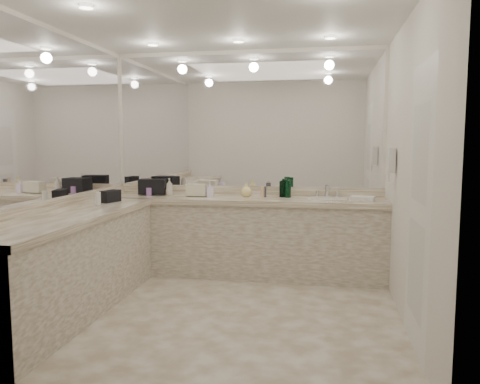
% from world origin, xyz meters
% --- Properties ---
extents(floor, '(3.20, 3.20, 0.00)m').
position_xyz_m(floor, '(0.00, 0.00, 0.00)').
color(floor, beige).
rests_on(floor, ground).
extents(ceiling, '(3.20, 3.20, 0.00)m').
position_xyz_m(ceiling, '(0.00, 0.00, 2.60)').
color(ceiling, white).
rests_on(ceiling, floor).
extents(wall_back, '(3.20, 0.02, 2.60)m').
position_xyz_m(wall_back, '(0.00, 1.50, 1.30)').
color(wall_back, silver).
rests_on(wall_back, floor).
extents(wall_left, '(0.02, 3.00, 2.60)m').
position_xyz_m(wall_left, '(-1.60, 0.00, 1.30)').
color(wall_left, silver).
rests_on(wall_left, floor).
extents(wall_right, '(0.02, 3.00, 2.60)m').
position_xyz_m(wall_right, '(1.60, 0.00, 1.30)').
color(wall_right, silver).
rests_on(wall_right, floor).
extents(vanity_back_base, '(3.20, 0.60, 0.84)m').
position_xyz_m(vanity_back_base, '(0.00, 1.20, 0.42)').
color(vanity_back_base, silver).
rests_on(vanity_back_base, floor).
extents(vanity_back_top, '(3.20, 0.64, 0.06)m').
position_xyz_m(vanity_back_top, '(0.00, 1.19, 0.87)').
color(vanity_back_top, '#EEE2CA').
rests_on(vanity_back_top, vanity_back_base).
extents(vanity_left_base, '(0.60, 2.40, 0.84)m').
position_xyz_m(vanity_left_base, '(-1.30, -0.30, 0.42)').
color(vanity_left_base, silver).
rests_on(vanity_left_base, floor).
extents(vanity_left_top, '(0.64, 2.42, 0.06)m').
position_xyz_m(vanity_left_top, '(-1.29, -0.30, 0.87)').
color(vanity_left_top, '#EEE2CA').
rests_on(vanity_left_top, vanity_left_base).
extents(backsplash_back, '(3.20, 0.04, 0.10)m').
position_xyz_m(backsplash_back, '(0.00, 1.48, 0.95)').
color(backsplash_back, '#EEE2CA').
rests_on(backsplash_back, vanity_back_top).
extents(backsplash_left, '(0.04, 3.00, 0.10)m').
position_xyz_m(backsplash_left, '(-1.58, 0.00, 0.95)').
color(backsplash_left, '#EEE2CA').
rests_on(backsplash_left, vanity_left_top).
extents(mirror_back, '(3.12, 0.01, 1.55)m').
position_xyz_m(mirror_back, '(0.00, 1.49, 1.77)').
color(mirror_back, white).
rests_on(mirror_back, wall_back).
extents(mirror_left, '(0.01, 2.92, 1.55)m').
position_xyz_m(mirror_left, '(-1.59, 0.00, 1.77)').
color(mirror_left, white).
rests_on(mirror_left, wall_left).
extents(sink, '(0.44, 0.44, 0.03)m').
position_xyz_m(sink, '(0.95, 1.20, 0.90)').
color(sink, white).
rests_on(sink, vanity_back_top).
extents(faucet, '(0.24, 0.16, 0.14)m').
position_xyz_m(faucet, '(0.95, 1.41, 0.97)').
color(faucet, silver).
rests_on(faucet, vanity_back_top).
extents(wall_phone, '(0.06, 0.10, 0.24)m').
position_xyz_m(wall_phone, '(1.56, 0.70, 1.35)').
color(wall_phone, white).
rests_on(wall_phone, wall_right).
extents(door, '(0.02, 0.82, 2.10)m').
position_xyz_m(door, '(1.59, -0.50, 1.05)').
color(door, white).
rests_on(door, wall_right).
extents(black_toiletry_bag, '(0.34, 0.25, 0.18)m').
position_xyz_m(black_toiletry_bag, '(-1.10, 1.25, 0.99)').
color(black_toiletry_bag, black).
rests_on(black_toiletry_bag, vanity_back_top).
extents(black_bag_spill, '(0.16, 0.25, 0.13)m').
position_xyz_m(black_bag_spill, '(-1.30, 0.54, 0.96)').
color(black_bag_spill, black).
rests_on(black_bag_spill, vanity_left_top).
extents(cream_cosmetic_case, '(0.24, 0.16, 0.13)m').
position_xyz_m(cream_cosmetic_case, '(-0.55, 1.21, 0.97)').
color(cream_cosmetic_case, beige).
rests_on(cream_cosmetic_case, vanity_back_top).
extents(hand_towel, '(0.28, 0.22, 0.04)m').
position_xyz_m(hand_towel, '(1.33, 1.17, 0.92)').
color(hand_towel, white).
rests_on(hand_towel, vanity_back_top).
extents(lotion_left, '(0.06, 0.06, 0.13)m').
position_xyz_m(lotion_left, '(-1.30, 0.27, 0.97)').
color(lotion_left, white).
rests_on(lotion_left, vanity_left_top).
extents(soap_bottle_a, '(0.08, 0.08, 0.20)m').
position_xyz_m(soap_bottle_a, '(-0.87, 1.20, 1.00)').
color(soap_bottle_a, beige).
rests_on(soap_bottle_a, vanity_back_top).
extents(soap_bottle_b, '(0.09, 0.10, 0.17)m').
position_xyz_m(soap_bottle_b, '(-0.38, 1.18, 0.98)').
color(soap_bottle_b, white).
rests_on(soap_bottle_b, vanity_back_top).
extents(soap_bottle_c, '(0.14, 0.14, 0.16)m').
position_xyz_m(soap_bottle_c, '(0.03, 1.25, 0.98)').
color(soap_bottle_c, '#FFEA8D').
rests_on(soap_bottle_c, vanity_back_top).
extents(green_bottle_0, '(0.06, 0.06, 0.21)m').
position_xyz_m(green_bottle_0, '(0.47, 1.32, 1.00)').
color(green_bottle_0, '#094B25').
rests_on(green_bottle_0, vanity_back_top).
extents(green_bottle_1, '(0.07, 0.07, 0.19)m').
position_xyz_m(green_bottle_1, '(0.45, 1.34, 0.99)').
color(green_bottle_1, '#094B25').
rests_on(green_bottle_1, vanity_back_top).
extents(green_bottle_2, '(0.06, 0.06, 0.20)m').
position_xyz_m(green_bottle_2, '(0.51, 1.28, 1.00)').
color(green_bottle_2, '#094B25').
rests_on(green_bottle_2, vanity_back_top).
extents(green_bottle_3, '(0.07, 0.07, 0.18)m').
position_xyz_m(green_bottle_3, '(0.44, 1.31, 0.99)').
color(green_bottle_3, '#094B25').
rests_on(green_bottle_3, vanity_back_top).
extents(amenity_bottle_0, '(0.04, 0.04, 0.13)m').
position_xyz_m(amenity_bottle_0, '(0.23, 1.19, 0.97)').
color(amenity_bottle_0, '#E0B28C').
rests_on(amenity_bottle_0, vanity_back_top).
extents(amenity_bottle_1, '(0.07, 0.07, 0.10)m').
position_xyz_m(amenity_bottle_1, '(-1.11, 1.15, 0.95)').
color(amenity_bottle_1, '#9966B2').
rests_on(amenity_bottle_1, vanity_back_top).
extents(amenity_bottle_2, '(0.06, 0.06, 0.12)m').
position_xyz_m(amenity_bottle_2, '(0.24, 1.26, 0.96)').
color(amenity_bottle_2, '#3F3F4C').
rests_on(amenity_bottle_2, vanity_back_top).
extents(amenity_bottle_3, '(0.06, 0.06, 0.07)m').
position_xyz_m(amenity_bottle_3, '(-0.91, 1.25, 0.93)').
color(amenity_bottle_3, '#E0B28C').
rests_on(amenity_bottle_3, vanity_back_top).
extents(amenity_bottle_4, '(0.04, 0.04, 0.14)m').
position_xyz_m(amenity_bottle_4, '(-1.12, 1.21, 0.97)').
color(amenity_bottle_4, silver).
rests_on(amenity_bottle_4, vanity_back_top).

